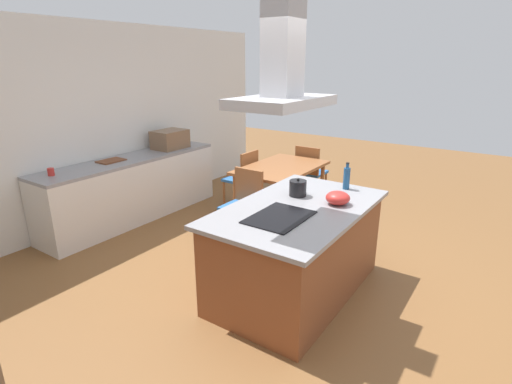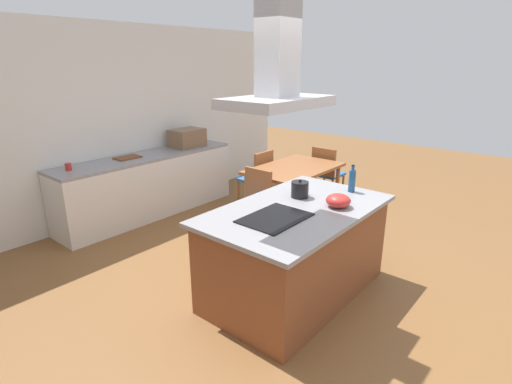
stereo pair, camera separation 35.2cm
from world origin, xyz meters
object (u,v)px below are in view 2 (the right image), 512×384
chair_at_left_end (253,199)px  range_hood (277,74)px  countertop_microwave (187,138)px  dining_table (294,173)px  cutting_board (127,158)px  chair_at_right_end (326,170)px  cooktop (275,218)px  chair_facing_back_wall (259,175)px  mixing_bowl (338,201)px  coffee_mug_red (68,167)px  olive_oil_bottle (352,180)px  tea_kettle (300,189)px

chair_at_left_end → range_hood: (-1.09, -1.18, 1.59)m
countertop_microwave → dining_table: (0.52, -1.70, -0.37)m
cutting_board → range_hood: (-0.44, -2.93, 1.19)m
chair_at_right_end → cooktop: bearing=-158.0°
cutting_board → chair_facing_back_wall: (1.57, -1.09, -0.40)m
mixing_bowl → coffee_mug_red: (-1.00, 3.21, -0.02)m
mixing_bowl → chair_facing_back_wall: 2.59m
olive_oil_bottle → cutting_board: 3.16m
chair_at_left_end → range_hood: range_hood is taller
olive_oil_bottle → chair_at_right_end: 2.32m
cutting_board → olive_oil_bottle: bearing=-78.0°
olive_oil_bottle → countertop_microwave: bearing=82.6°
cooktop → olive_oil_bottle: 1.12m
mixing_bowl → coffee_mug_red: bearing=107.3°
olive_oil_bottle → chair_at_left_end: (-0.00, 1.34, -0.51)m
range_hood → countertop_microwave: bearing=62.6°
chair_facing_back_wall → range_hood: 3.16m
mixing_bowl → dining_table: 2.05m
mixing_bowl → cutting_board: (-0.16, 3.21, -0.05)m
cooktop → chair_facing_back_wall: cooktop is taller
countertop_microwave → chair_facing_back_wall: 1.27m
dining_table → chair_at_left_end: chair_at_left_end is taller
chair_facing_back_wall → chair_at_right_end: (0.92, -0.67, 0.00)m
coffee_mug_red → range_hood: (0.39, -2.93, 1.16)m
cooktop → cutting_board: bearing=81.4°
olive_oil_bottle → cutting_board: (-0.66, 3.09, -0.11)m
cooktop → chair_at_right_end: size_ratio=0.67×
coffee_mug_red → chair_at_right_end: size_ratio=0.10×
dining_table → range_hood: 2.74m
mixing_bowl → countertop_microwave: bearing=74.3°
coffee_mug_red → dining_table: bearing=-36.0°
tea_kettle → mixing_bowl: bearing=-91.0°
cooktop → range_hood: range_hood is taller
olive_oil_bottle → mixing_bowl: 0.51m
olive_oil_bottle → cutting_board: olive_oil_bottle is taller
countertop_microwave → range_hood: size_ratio=0.56×
olive_oil_bottle → range_hood: (-1.10, 0.16, 1.08)m
coffee_mug_red → chair_at_left_end: 2.34m
mixing_bowl → cutting_board: bearing=92.9°
mixing_bowl → chair_facing_back_wall: size_ratio=0.26×
chair_facing_back_wall → range_hood: size_ratio=0.99×
chair_facing_back_wall → mixing_bowl: bearing=-123.5°
countertop_microwave → chair_facing_back_wall: bearing=-63.5°
dining_table → chair_at_right_end: 0.93m
cooktop → tea_kettle: 0.64m
cooktop → mixing_bowl: (0.61, -0.28, 0.06)m
tea_kettle → chair_at_right_end: bearing=23.9°
cooktop → countertop_microwave: bearing=62.6°
tea_kettle → chair_facing_back_wall: size_ratio=0.25×
cutting_board → chair_at_left_end: bearing=-69.5°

